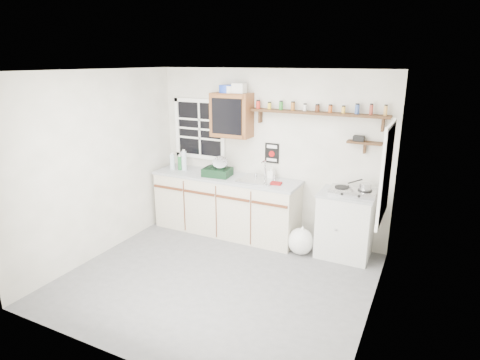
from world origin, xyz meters
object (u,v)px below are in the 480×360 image
Objects in this scene: main_cabinet at (226,204)px; upper_cabinet at (232,115)px; hotplate at (353,191)px; right_cabinet at (345,225)px; spice_shelf at (317,112)px; dish_rack at (218,170)px.

upper_cabinet is at bearing 76.32° from main_cabinet.
hotplate is (1.87, -0.14, -0.88)m from upper_cabinet.
hotplate is at bearing -15.82° from right_cabinet.
right_cabinet is 0.48× the size of spice_shelf.
right_cabinet is at bearing -3.76° from upper_cabinet.
upper_cabinet is (-1.80, 0.12, 1.37)m from right_cabinet.
spice_shelf is at bearing 158.75° from hotplate.
spice_shelf reaches higher than right_cabinet.
spice_shelf is (1.30, 0.21, 1.47)m from main_cabinet.
hotplate is at bearing -4.30° from dish_rack.
upper_cabinet is 0.34× the size of spice_shelf.
upper_cabinet is 0.84m from dish_rack.
upper_cabinet is at bearing 173.55° from hotplate.
hotplate is (1.91, 0.01, 0.49)m from main_cabinet.
upper_cabinet reaches higher than spice_shelf.
main_cabinet is 2.54× the size of right_cabinet.
dish_rack is at bearing -169.39° from spice_shelf.
right_cabinet is 0.50m from hotplate.
dish_rack reaches higher than right_cabinet.
main_cabinet is 1.21× the size of spice_shelf.
hotplate is (2.00, 0.05, -0.07)m from dish_rack.
spice_shelf is 1.17m from hotplate.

